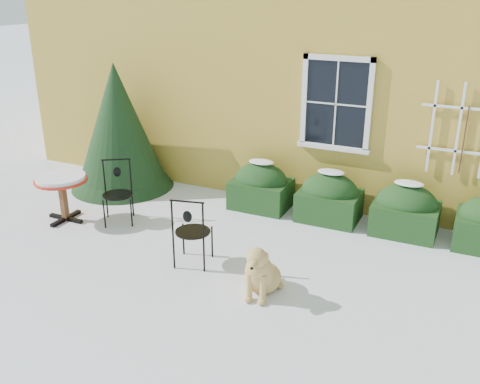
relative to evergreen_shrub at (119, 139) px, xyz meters
The scene contains 8 objects.
ground 4.17m from the evergreen_shrub, 35.46° to the right, with size 80.00×80.00×0.00m, color white.
house 6.11m from the evergreen_shrub, 54.72° to the left, with size 12.40×8.40×6.40m.
hedge_row 4.98m from the evergreen_shrub, ahead, with size 4.95×0.80×0.91m.
evergreen_shrub is the anchor object (origin of this frame).
bistro_table 1.84m from the evergreen_shrub, 86.53° to the right, with size 0.90×0.90×0.83m.
patio_chair_near 3.71m from the evergreen_shrub, 37.22° to the right, with size 0.58×0.58×1.09m.
patio_chair_far 1.79m from the evergreen_shrub, 55.11° to the right, with size 0.66×0.66×1.08m.
dog 4.94m from the evergreen_shrub, 31.56° to the right, with size 0.55×0.89×0.79m.
Camera 1 is at (3.26, -5.94, 3.92)m, focal length 40.00 mm.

